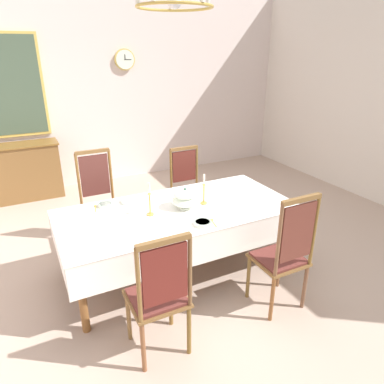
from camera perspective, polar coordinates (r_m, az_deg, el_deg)
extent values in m
cube|color=#BBA290|center=(4.06, -2.36, -12.36)|extent=(7.16, 6.39, 0.04)
cube|color=silver|center=(6.45, -15.14, 15.97)|extent=(7.16, 0.08, 3.30)
cylinder|color=brown|center=(3.20, -17.43, -16.08)|extent=(0.07, 0.07, 0.71)
cylinder|color=brown|center=(4.03, 15.28, -7.21)|extent=(0.07, 0.07, 0.71)
cylinder|color=brown|center=(3.99, -19.93, -8.17)|extent=(0.07, 0.07, 0.71)
cylinder|color=brown|center=(4.68, 7.75, -2.28)|extent=(0.07, 0.07, 0.71)
cube|color=brown|center=(3.68, -2.28, -3.85)|extent=(2.29, 1.02, 0.08)
cube|color=brown|center=(3.65, -2.29, -3.08)|extent=(2.41, 1.14, 0.03)
cube|color=white|center=(3.64, -2.29, -2.83)|extent=(2.43, 1.16, 0.00)
cube|color=white|center=(3.27, 1.99, -9.20)|extent=(2.43, 0.00, 0.32)
cube|color=white|center=(4.19, -5.53, -1.82)|extent=(2.43, 0.00, 0.32)
cube|color=white|center=(3.46, -20.97, -8.91)|extent=(0.00, 1.16, 0.32)
cube|color=white|center=(4.31, 12.52, -1.60)|extent=(0.00, 1.16, 0.32)
cylinder|color=brown|center=(3.12, -10.28, -19.33)|extent=(0.04, 0.04, 0.47)
cylinder|color=brown|center=(3.21, -3.49, -17.53)|extent=(0.04, 0.04, 0.47)
cylinder|color=brown|center=(2.87, -7.95, -23.75)|extent=(0.04, 0.04, 0.47)
cylinder|color=brown|center=(2.97, -0.49, -21.56)|extent=(0.04, 0.04, 0.47)
cube|color=brown|center=(2.87, -5.73, -16.88)|extent=(0.44, 0.42, 0.03)
cube|color=#5D2923|center=(2.86, -5.75, -16.50)|extent=(0.40, 0.38, 0.02)
cylinder|color=brown|center=(2.49, -8.68, -14.98)|extent=(0.03, 0.03, 0.60)
cylinder|color=brown|center=(2.60, -0.33, -12.78)|extent=(0.03, 0.03, 0.60)
cube|color=maroon|center=(2.52, -4.41, -13.34)|extent=(0.34, 0.02, 0.46)
cube|color=brown|center=(2.37, -4.61, -8.04)|extent=(0.40, 0.04, 0.04)
cylinder|color=brown|center=(4.37, -11.21, -6.17)|extent=(0.04, 0.04, 0.47)
cylinder|color=brown|center=(4.30, -16.10, -7.15)|extent=(0.04, 0.04, 0.47)
cylinder|color=brown|center=(4.68, -12.46, -4.25)|extent=(0.04, 0.04, 0.47)
cylinder|color=brown|center=(4.62, -17.01, -5.12)|extent=(0.04, 0.04, 0.47)
cube|color=brown|center=(4.38, -14.50, -2.80)|extent=(0.44, 0.42, 0.03)
cube|color=#5D2923|center=(4.37, -14.53, -2.51)|extent=(0.40, 0.38, 0.02)
cylinder|color=brown|center=(4.46, -13.06, 2.62)|extent=(0.03, 0.03, 0.67)
cylinder|color=brown|center=(4.40, -17.96, 1.78)|extent=(0.03, 0.03, 0.67)
cube|color=brown|center=(4.41, -15.54, 2.61)|extent=(0.34, 0.02, 0.51)
cube|color=brown|center=(4.32, -15.95, 6.35)|extent=(0.40, 0.04, 0.04)
cylinder|color=brown|center=(3.54, 9.15, -13.49)|extent=(0.04, 0.04, 0.47)
cylinder|color=brown|center=(3.74, 14.00, -11.72)|extent=(0.04, 0.04, 0.47)
cylinder|color=brown|center=(3.32, 12.89, -16.60)|extent=(0.04, 0.04, 0.47)
cylinder|color=brown|center=(3.54, 17.84, -14.46)|extent=(0.04, 0.04, 0.47)
cube|color=brown|center=(3.39, 13.86, -10.66)|extent=(0.44, 0.42, 0.03)
cube|color=#5D2923|center=(3.38, 13.90, -10.31)|extent=(0.40, 0.38, 0.02)
cylinder|color=brown|center=(2.98, 13.92, -7.78)|extent=(0.03, 0.03, 0.67)
cylinder|color=brown|center=(3.22, 19.27, -5.98)|extent=(0.03, 0.03, 0.67)
cube|color=brown|center=(3.08, 16.78, -6.31)|extent=(0.34, 0.02, 0.51)
cube|color=brown|center=(2.95, 17.42, -1.15)|extent=(0.40, 0.04, 0.04)
cylinder|color=brown|center=(4.77, 2.75, -3.16)|extent=(0.04, 0.04, 0.47)
cylinder|color=brown|center=(4.62, -1.38, -4.08)|extent=(0.04, 0.04, 0.47)
cylinder|color=brown|center=(5.06, 0.75, -1.59)|extent=(0.04, 0.04, 0.47)
cylinder|color=brown|center=(4.91, -3.19, -2.40)|extent=(0.04, 0.04, 0.47)
cube|color=brown|center=(4.74, -0.27, -0.09)|extent=(0.44, 0.42, 0.03)
cube|color=#5D2923|center=(4.73, -0.27, 0.19)|extent=(0.40, 0.38, 0.02)
cylinder|color=brown|center=(4.88, 0.78, 4.24)|extent=(0.03, 0.03, 0.56)
cylinder|color=brown|center=(4.72, -3.44, 3.56)|extent=(0.03, 0.03, 0.56)
cube|color=#59241D|center=(4.79, -1.30, 4.22)|extent=(0.34, 0.02, 0.42)
cube|color=brown|center=(4.71, -1.32, 7.12)|extent=(0.40, 0.04, 0.04)
cylinder|color=white|center=(3.67, -1.10, -2.41)|extent=(0.15, 0.15, 0.02)
ellipsoid|color=white|center=(3.64, -1.11, -1.37)|extent=(0.28, 0.28, 0.13)
ellipsoid|color=white|center=(3.61, -1.11, -0.32)|extent=(0.25, 0.25, 0.10)
sphere|color=#3D6754|center=(3.59, -1.12, 0.48)|extent=(0.03, 0.03, 0.03)
cylinder|color=gold|center=(3.54, -6.79, -3.62)|extent=(0.07, 0.07, 0.02)
cylinder|color=gold|center=(3.49, -6.87, -1.91)|extent=(0.02, 0.02, 0.22)
cone|color=gold|center=(3.44, -6.96, -0.18)|extent=(0.04, 0.04, 0.02)
cylinder|color=silver|center=(3.42, -7.01, 0.74)|extent=(0.02, 0.02, 0.10)
cylinder|color=gold|center=(3.76, 1.92, -1.81)|extent=(0.07, 0.07, 0.02)
cylinder|color=gold|center=(3.72, 1.94, -0.26)|extent=(0.02, 0.02, 0.20)
cone|color=gold|center=(3.68, 1.96, 1.29)|extent=(0.04, 0.04, 0.02)
cylinder|color=silver|center=(3.66, 1.98, 2.17)|extent=(0.02, 0.02, 0.10)
cylinder|color=white|center=(3.32, 1.74, -5.09)|extent=(0.17, 0.17, 0.04)
cylinder|color=white|center=(3.32, 1.74, -5.01)|extent=(0.14, 0.14, 0.03)
torus|color=#3D6754|center=(3.31, 1.74, -4.85)|extent=(0.16, 0.16, 0.01)
cylinder|color=white|center=(3.81, -13.94, -2.05)|extent=(0.15, 0.15, 0.04)
cylinder|color=white|center=(3.80, -13.95, -1.98)|extent=(0.12, 0.12, 0.03)
torus|color=#3D6754|center=(3.80, -13.96, -1.85)|extent=(0.14, 0.14, 0.01)
cylinder|color=white|center=(3.85, -10.11, -1.44)|extent=(0.19, 0.19, 0.03)
cylinder|color=white|center=(3.85, -10.12, -1.37)|extent=(0.16, 0.16, 0.02)
torus|color=#3D6754|center=(3.84, -10.13, -1.25)|extent=(0.18, 0.18, 0.01)
cube|color=gold|center=(3.35, 3.64, -5.16)|extent=(0.04, 0.14, 0.00)
ellipsoid|color=gold|center=(3.42, 3.19, -4.51)|extent=(0.03, 0.05, 0.01)
cube|color=gold|center=(3.76, -15.40, -2.74)|extent=(0.03, 0.14, 0.00)
ellipsoid|color=gold|center=(3.84, -15.46, -2.20)|extent=(0.03, 0.05, 0.01)
cube|color=brown|center=(6.24, -27.03, 2.64)|extent=(1.40, 0.44, 0.88)
cube|color=brown|center=(6.12, -27.76, 6.62)|extent=(1.44, 0.48, 0.02)
cube|color=brown|center=(6.46, -24.01, 3.77)|extent=(0.59, 0.01, 0.70)
cylinder|color=#D1B251|center=(6.48, -10.91, 20.40)|extent=(0.35, 0.05, 0.35)
cylinder|color=white|center=(6.45, -10.83, 20.40)|extent=(0.31, 0.01, 0.31)
cube|color=black|center=(6.45, -10.85, 20.75)|extent=(0.01, 0.00, 0.09)
cube|color=black|center=(6.46, -10.40, 20.43)|extent=(0.12, 0.00, 0.01)
sphere|color=white|center=(3.32, -2.87, 28.56)|extent=(0.12, 0.12, 0.12)
torus|color=gold|center=(3.31, -2.85, 27.87)|extent=(0.66, 0.66, 0.02)
cylinder|color=silver|center=(3.46, 2.59, 28.31)|extent=(0.04, 0.04, 0.06)
cylinder|color=silver|center=(3.63, -3.48, 28.02)|extent=(0.04, 0.04, 0.06)
cylinder|color=silver|center=(3.39, -8.83, 28.21)|extent=(0.04, 0.04, 0.06)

